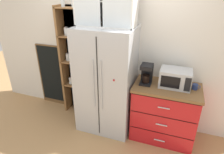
% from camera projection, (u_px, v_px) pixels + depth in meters
% --- Properties ---
extents(ground_plane, '(10.71, 10.71, 0.00)m').
position_uv_depth(ground_plane, '(106.00, 124.00, 3.49)').
color(ground_plane, tan).
extents(wall_back_cream, '(5.01, 0.10, 2.55)m').
position_uv_depth(wall_back_cream, '(114.00, 50.00, 3.28)').
color(wall_back_cream, silver).
rests_on(wall_back_cream, ground).
extents(refrigerator, '(0.88, 0.68, 1.74)m').
position_uv_depth(refrigerator, '(106.00, 81.00, 3.13)').
color(refrigerator, '#B7BABF').
rests_on(refrigerator, ground).
extents(pantry_shelf_column, '(0.50, 0.27, 2.08)m').
position_uv_depth(pantry_shelf_column, '(75.00, 60.00, 3.51)').
color(pantry_shelf_column, brown).
rests_on(pantry_shelf_column, ground).
extents(counter_cabinet, '(0.98, 0.61, 0.92)m').
position_uv_depth(counter_cabinet, '(164.00, 112.00, 3.05)').
color(counter_cabinet, red).
rests_on(counter_cabinet, ground).
extents(microwave, '(0.44, 0.33, 0.26)m').
position_uv_depth(microwave, '(175.00, 78.00, 2.81)').
color(microwave, '#B7BABF').
rests_on(microwave, counter_cabinet).
extents(coffee_maker, '(0.17, 0.20, 0.31)m').
position_uv_depth(coffee_maker, '(147.00, 74.00, 2.89)').
color(coffee_maker, black).
rests_on(coffee_maker, counter_cabinet).
extents(mug_navy, '(0.11, 0.08, 0.08)m').
position_uv_depth(mug_navy, '(195.00, 87.00, 2.76)').
color(mug_navy, navy).
rests_on(mug_navy, counter_cabinet).
extents(bottle_cobalt, '(0.07, 0.07, 0.25)m').
position_uv_depth(bottle_cobalt, '(168.00, 80.00, 2.80)').
color(bottle_cobalt, navy).
rests_on(bottle_cobalt, counter_cabinet).
extents(upper_cabinet, '(0.85, 0.32, 0.68)m').
position_uv_depth(upper_cabinet, '(106.00, 1.00, 2.66)').
color(upper_cabinet, silver).
rests_on(upper_cabinet, refrigerator).
extents(chalkboard_menu, '(0.60, 0.04, 1.26)m').
position_uv_depth(chalkboard_menu, '(53.00, 75.00, 3.89)').
color(chalkboard_menu, brown).
rests_on(chalkboard_menu, ground).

